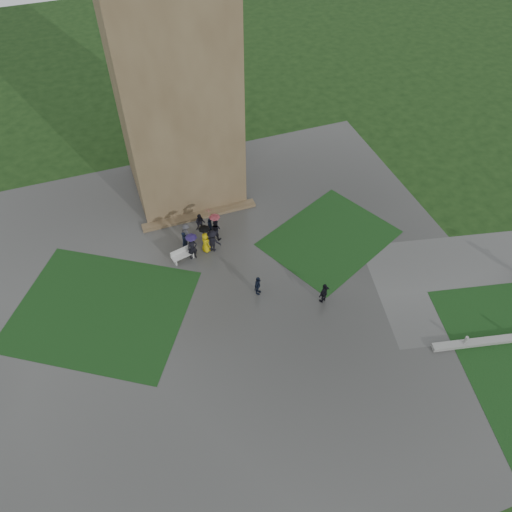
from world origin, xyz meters
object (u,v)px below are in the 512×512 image
object	(u,v)px
pedestrian_mid	(258,286)
pedestrian_near	(324,293)
tower	(173,82)
bench	(183,254)

from	to	relation	value
pedestrian_mid	pedestrian_near	xyz separation A→B (m)	(3.87, -2.09, 0.05)
tower	pedestrian_near	distance (m)	18.13
tower	pedestrian_near	xyz separation A→B (m)	(5.54, -15.21, -8.15)
pedestrian_near	pedestrian_mid	bearing A→B (deg)	-53.72
tower	pedestrian_mid	distance (m)	15.56
pedestrian_near	bench	bearing A→B (deg)	-66.23
tower	bench	xyz separation A→B (m)	(-2.31, -8.42, -8.47)
tower	bench	distance (m)	12.16
bench	pedestrian_mid	xyz separation A→B (m)	(3.98, -4.71, 0.28)
pedestrian_mid	pedestrian_near	size ratio (longest dim) A/B	0.94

